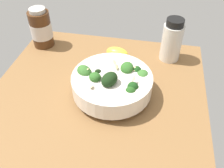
% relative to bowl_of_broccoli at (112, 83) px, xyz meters
% --- Properties ---
extents(ground_plane, '(0.63, 0.63, 0.05)m').
position_rel_bowl_of_broccoli_xyz_m(ground_plane, '(-0.04, -0.01, -0.07)').
color(ground_plane, brown).
extents(bowl_of_broccoli, '(0.23, 0.23, 0.11)m').
position_rel_bowl_of_broccoli_xyz_m(bowl_of_broccoli, '(0.00, 0.00, 0.00)').
color(bowl_of_broccoli, silver).
rests_on(bowl_of_broccoli, ground_plane).
extents(lemon_wedge, '(0.09, 0.06, 0.04)m').
position_rel_bowl_of_broccoli_xyz_m(lemon_wedge, '(-0.02, 0.18, -0.03)').
color(lemon_wedge, yellow).
rests_on(lemon_wedge, ground_plane).
extents(bottle_tall, '(0.08, 0.08, 0.14)m').
position_rel_bowl_of_broccoli_xyz_m(bottle_tall, '(-0.30, 0.21, 0.02)').
color(bottle_tall, '#472814').
rests_on(bottle_tall, ground_plane).
extents(bottle_short, '(0.07, 0.07, 0.15)m').
position_rel_bowl_of_broccoli_xyz_m(bottle_short, '(0.16, 0.21, 0.03)').
color(bottle_short, beige).
rests_on(bottle_short, ground_plane).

